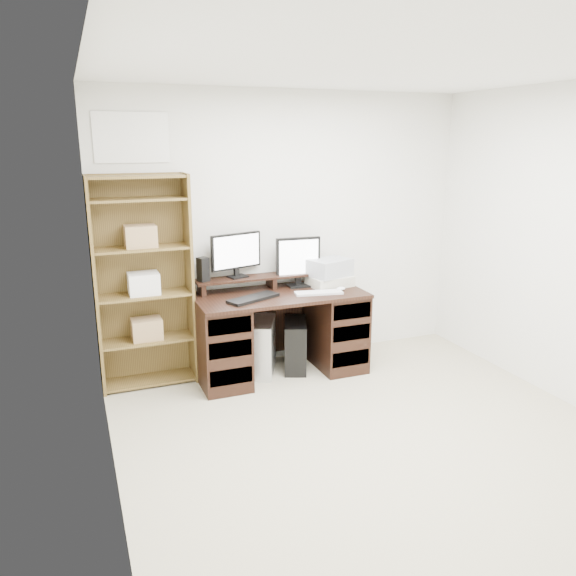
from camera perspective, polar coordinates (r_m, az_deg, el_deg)
room at (r=3.50m, az=11.75°, el=1.07°), size 3.54×4.04×2.54m
desk at (r=5.06m, az=-0.87°, el=-4.47°), size 1.50×0.70×0.75m
riser_shelf at (r=5.12m, az=-1.70°, el=1.05°), size 1.40×0.22×0.12m
monitor_wide at (r=5.01m, az=-5.29°, el=3.58°), size 0.49×0.19×0.40m
monitor_small at (r=5.14m, az=1.04°, el=2.87°), size 0.42×0.17×0.46m
speaker at (r=4.92m, az=-8.63°, el=1.88°), size 0.11×0.11×0.21m
keyboard_black at (r=4.76m, az=-3.55°, el=-1.05°), size 0.50×0.34×0.03m
keyboard_white at (r=4.94m, az=3.13°, el=-0.49°), size 0.43×0.19×0.02m
mouse at (r=5.06m, az=5.38°, el=-0.07°), size 0.09×0.07×0.03m
printer at (r=5.21m, az=4.24°, el=0.73°), size 0.41×0.33×0.09m
basket at (r=5.18m, az=4.27°, el=2.08°), size 0.43×0.36×0.16m
tower_silver at (r=5.13m, az=-2.71°, el=-5.92°), size 0.40×0.54×0.49m
tower_black at (r=5.21m, az=0.75°, el=-5.79°), size 0.35×0.50×0.46m
bookshelf at (r=4.86m, az=-14.50°, el=0.72°), size 0.80×0.30×1.80m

